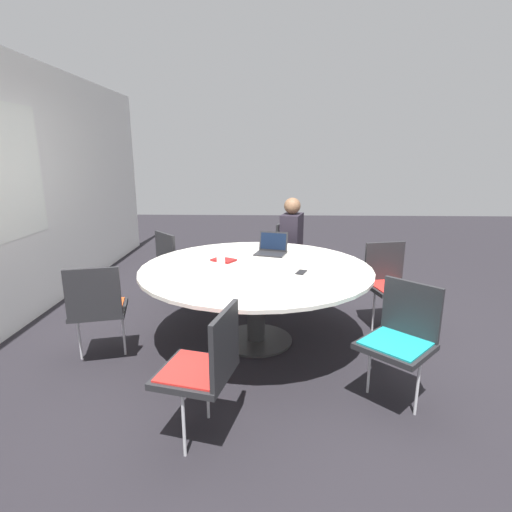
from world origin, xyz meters
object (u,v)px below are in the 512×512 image
object	(u,v)px
chair_1	(176,261)
coffee_cup	(221,262)
spiral_notebook	(224,260)
chair_0	(290,249)
chair_4	(401,334)
cell_phone	(301,272)
chair_3	(205,363)
chair_2	(97,304)
chair_5	(389,279)
laptop	(272,248)
person_0	(293,238)

from	to	relation	value
chair_1	coffee_cup	size ratio (longest dim) A/B	8.64
spiral_notebook	chair_0	bearing A→B (deg)	-26.44
chair_4	cell_phone	bearing A→B (deg)	-4.82
spiral_notebook	chair_3	bearing A→B (deg)	-177.95
chair_2	chair_5	xyz separation A→B (m)	(0.78, -2.62, 0.00)
chair_3	laptop	distance (m)	1.91
chair_0	chair_3	bearing A→B (deg)	3.62
chair_0	chair_3	world-z (taller)	same
laptop	cell_phone	world-z (taller)	laptop
coffee_cup	spiral_notebook	bearing A→B (deg)	0.03
chair_4	laptop	xyz separation A→B (m)	(1.40, 0.89, 0.27)
chair_3	chair_5	distance (m)	2.33
person_0	chair_3	bearing A→B (deg)	2.24
person_0	chair_0	bearing A→B (deg)	-160.97
coffee_cup	cell_phone	world-z (taller)	coffee_cup
chair_5	cell_phone	xyz separation A→B (m)	(-0.54, 0.92, 0.22)
chair_0	spiral_notebook	bearing A→B (deg)	-10.30
chair_1	chair_4	xyz separation A→B (m)	(-1.87, -2.00, 0.00)
chair_1	person_0	xyz separation A→B (m)	(0.39, -1.37, 0.19)
chair_1	laptop	distance (m)	1.23
chair_0	person_0	xyz separation A→B (m)	(-0.25, -0.01, 0.19)
chair_4	spiral_notebook	xyz separation A→B (m)	(1.08, 1.35, 0.23)
chair_5	coffee_cup	distance (m)	1.70
chair_2	chair_5	size ratio (longest dim) A/B	1.00
person_0	spiral_notebook	bearing A→B (deg)	-15.44
person_0	spiral_notebook	size ratio (longest dim) A/B	4.70
person_0	cell_phone	xyz separation A→B (m)	(-1.54, 0.02, 0.03)
chair_3	cell_phone	world-z (taller)	chair_3
laptop	spiral_notebook	bearing A→B (deg)	-129.57
chair_1	spiral_notebook	xyz separation A→B (m)	(-0.79, -0.65, 0.23)
chair_5	cell_phone	world-z (taller)	chair_5
cell_phone	chair_2	bearing A→B (deg)	98.17
cell_phone	chair_4	bearing A→B (deg)	-138.65
spiral_notebook	coffee_cup	xyz separation A→B (m)	(-0.21, -0.00, 0.04)
chair_5	coffee_cup	bearing A→B (deg)	0.89
chair_5	spiral_notebook	distance (m)	1.66
chair_5	spiral_notebook	size ratio (longest dim) A/B	3.34
coffee_cup	person_0	bearing A→B (deg)	-27.50
chair_0	chair_3	size ratio (longest dim) A/B	1.00
chair_2	chair_1	bearing A→B (deg)	61.30
person_0	coffee_cup	distance (m)	1.57
chair_4	chair_0	bearing A→B (deg)	-32.03
chair_4	chair_5	bearing A→B (deg)	-59.00
chair_3	person_0	bearing A→B (deg)	-0.13
chair_1	chair_4	size ratio (longest dim) A/B	1.00
chair_2	chair_4	xyz separation A→B (m)	(-0.48, -2.34, 0.00)
chair_5	person_0	bearing A→B (deg)	-60.37
chair_1	chair_0	bearing A→B (deg)	73.55
chair_5	chair_2	bearing A→B (deg)	4.04
chair_3	spiral_notebook	xyz separation A→B (m)	(1.53, 0.05, 0.23)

